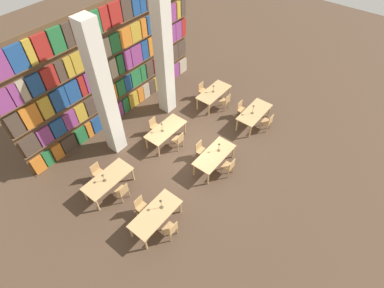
% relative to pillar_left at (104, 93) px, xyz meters
% --- Properties ---
extents(ground_plane, '(40.00, 40.00, 0.00)m').
position_rel_pillar_left_xyz_m(ground_plane, '(1.72, -2.85, -3.00)').
color(ground_plane, '#4C3828').
extents(bookshelf_bank, '(10.07, 0.35, 5.50)m').
position_rel_pillar_left_xyz_m(bookshelf_bank, '(1.73, 1.48, -0.30)').
color(bookshelf_bank, brown).
rests_on(bookshelf_bank, ground_plane).
extents(pillar_left, '(0.62, 0.62, 6.00)m').
position_rel_pillar_left_xyz_m(pillar_left, '(0.00, 0.00, 0.00)').
color(pillar_left, beige).
rests_on(pillar_left, ground_plane).
extents(pillar_center, '(0.62, 0.62, 6.00)m').
position_rel_pillar_left_xyz_m(pillar_center, '(3.44, 0.00, 0.00)').
color(pillar_center, beige).
rests_on(pillar_center, ground_plane).
extents(reading_table_0, '(1.98, 0.89, 0.75)m').
position_rel_pillar_left_xyz_m(reading_table_0, '(-1.74, -4.07, -2.33)').
color(reading_table_0, tan).
rests_on(reading_table_0, ground_plane).
extents(chair_0, '(0.42, 0.40, 0.90)m').
position_rel_pillar_left_xyz_m(chair_0, '(-1.75, -4.79, -2.51)').
color(chair_0, tan).
rests_on(chair_0, ground_plane).
extents(chair_1, '(0.42, 0.40, 0.90)m').
position_rel_pillar_left_xyz_m(chair_1, '(-1.75, -3.34, -2.51)').
color(chair_1, tan).
rests_on(chair_1, ground_plane).
extents(desk_lamp_0, '(0.14, 0.14, 0.49)m').
position_rel_pillar_left_xyz_m(desk_lamp_0, '(-1.42, -4.08, -1.93)').
color(desk_lamp_0, brown).
rests_on(desk_lamp_0, reading_table_0).
extents(reading_table_1, '(1.98, 0.89, 0.75)m').
position_rel_pillar_left_xyz_m(reading_table_1, '(1.78, -4.11, -2.33)').
color(reading_table_1, tan).
rests_on(reading_table_1, ground_plane).
extents(chair_2, '(0.42, 0.40, 0.90)m').
position_rel_pillar_left_xyz_m(chair_2, '(1.82, -4.83, -2.51)').
color(chair_2, tan).
rests_on(chair_2, ground_plane).
extents(chair_3, '(0.42, 0.40, 0.90)m').
position_rel_pillar_left_xyz_m(chair_3, '(1.82, -3.38, -2.51)').
color(chair_3, tan).
rests_on(chair_3, ground_plane).
extents(desk_lamp_1, '(0.14, 0.14, 0.45)m').
position_rel_pillar_left_xyz_m(desk_lamp_1, '(2.07, -4.12, -1.95)').
color(desk_lamp_1, brown).
rests_on(desk_lamp_1, reading_table_1).
extents(reading_table_2, '(1.98, 0.89, 0.75)m').
position_rel_pillar_left_xyz_m(reading_table_2, '(5.15, -4.05, -2.33)').
color(reading_table_2, tan).
rests_on(reading_table_2, ground_plane).
extents(chair_4, '(0.42, 0.40, 0.90)m').
position_rel_pillar_left_xyz_m(chair_4, '(5.20, -4.78, -2.51)').
color(chair_4, tan).
rests_on(chair_4, ground_plane).
extents(chair_5, '(0.42, 0.40, 0.90)m').
position_rel_pillar_left_xyz_m(chair_5, '(5.20, -3.32, -2.51)').
color(chair_5, tan).
rests_on(chair_5, ground_plane).
extents(desk_lamp_2, '(0.14, 0.14, 0.49)m').
position_rel_pillar_left_xyz_m(desk_lamp_2, '(4.98, -4.02, -1.92)').
color(desk_lamp_2, brown).
rests_on(desk_lamp_2, reading_table_2).
extents(reading_table_3, '(1.98, 0.89, 0.75)m').
position_rel_pillar_left_xyz_m(reading_table_3, '(-1.77, -1.58, -2.33)').
color(reading_table_3, tan).
rests_on(reading_table_3, ground_plane).
extents(chair_6, '(0.42, 0.40, 0.90)m').
position_rel_pillar_left_xyz_m(chair_6, '(-1.72, -2.30, -2.51)').
color(chair_6, tan).
rests_on(chair_6, ground_plane).
extents(chair_7, '(0.42, 0.40, 0.90)m').
position_rel_pillar_left_xyz_m(chair_7, '(-1.72, -0.85, -2.51)').
color(chair_7, tan).
rests_on(chair_7, ground_plane).
extents(desk_lamp_3, '(0.14, 0.14, 0.40)m').
position_rel_pillar_left_xyz_m(desk_lamp_3, '(-1.91, -1.57, -1.99)').
color(desk_lamp_3, brown).
rests_on(desk_lamp_3, reading_table_3).
extents(reading_table_4, '(1.98, 0.89, 0.75)m').
position_rel_pillar_left_xyz_m(reading_table_4, '(1.66, -1.52, -2.33)').
color(reading_table_4, tan).
rests_on(reading_table_4, ground_plane).
extents(chair_8, '(0.42, 0.40, 0.90)m').
position_rel_pillar_left_xyz_m(chair_8, '(1.67, -2.25, -2.51)').
color(chair_8, tan).
rests_on(chair_8, ground_plane).
extents(chair_9, '(0.42, 0.40, 0.90)m').
position_rel_pillar_left_xyz_m(chair_9, '(1.67, -0.80, -2.51)').
color(chair_9, tan).
rests_on(chair_9, ground_plane).
extents(desk_lamp_4, '(0.14, 0.14, 0.48)m').
position_rel_pillar_left_xyz_m(desk_lamp_4, '(1.47, -1.49, -1.93)').
color(desk_lamp_4, brown).
rests_on(desk_lamp_4, reading_table_4).
extents(reading_table_5, '(1.98, 0.89, 0.75)m').
position_rel_pillar_left_xyz_m(reading_table_5, '(5.21, -1.64, -2.33)').
color(reading_table_5, tan).
rests_on(reading_table_5, ground_plane).
extents(chair_10, '(0.42, 0.40, 0.90)m').
position_rel_pillar_left_xyz_m(chair_10, '(5.22, -2.37, -2.51)').
color(chair_10, tan).
rests_on(chair_10, ground_plane).
extents(chair_11, '(0.42, 0.40, 0.90)m').
position_rel_pillar_left_xyz_m(chair_11, '(5.22, -0.91, -2.51)').
color(chair_11, tan).
rests_on(chair_11, ground_plane).
extents(desk_lamp_5, '(0.14, 0.14, 0.40)m').
position_rel_pillar_left_xyz_m(desk_lamp_5, '(5.18, -1.61, -1.99)').
color(desk_lamp_5, brown).
rests_on(desk_lamp_5, reading_table_5).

